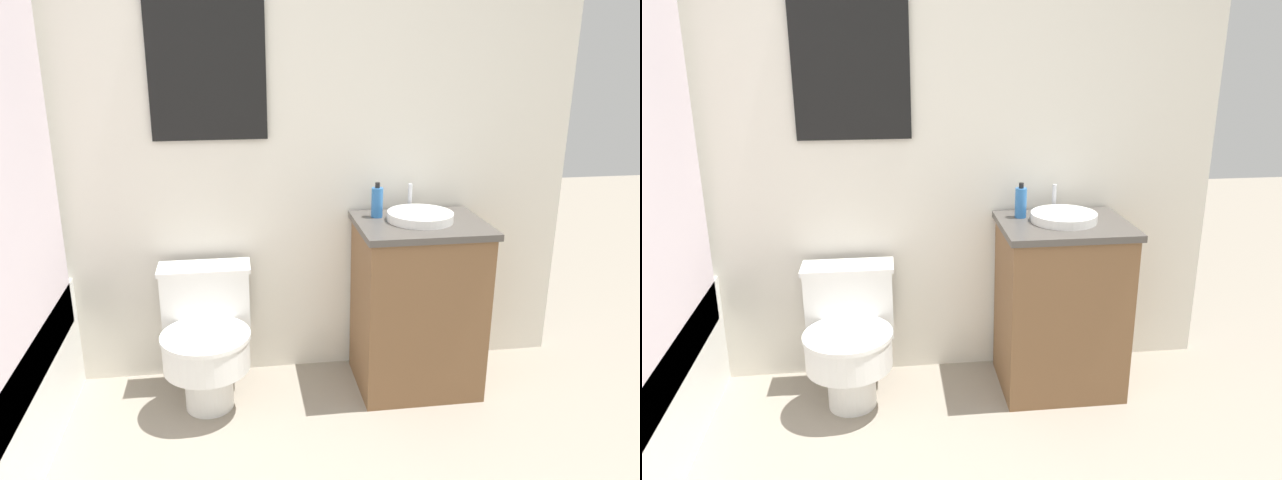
% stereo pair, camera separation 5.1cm
% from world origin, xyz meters
% --- Properties ---
extents(wall_back, '(3.50, 0.07, 2.50)m').
position_xyz_m(wall_back, '(0.00, 2.07, 1.26)').
color(wall_back, silver).
rests_on(wall_back, ground_plane).
extents(toilet, '(0.42, 0.51, 0.62)m').
position_xyz_m(toilet, '(-0.02, 1.79, 0.33)').
color(toilet, white).
rests_on(toilet, ground_plane).
extents(vanity, '(0.58, 0.47, 0.82)m').
position_xyz_m(vanity, '(0.96, 1.80, 0.41)').
color(vanity, brown).
rests_on(vanity, ground_plane).
extents(sink, '(0.30, 0.33, 0.13)m').
position_xyz_m(sink, '(0.96, 1.82, 0.84)').
color(sink, white).
rests_on(sink, vanity).
extents(soap_bottle, '(0.05, 0.05, 0.16)m').
position_xyz_m(soap_bottle, '(0.78, 1.91, 0.89)').
color(soap_bottle, '#2D6BB2').
rests_on(soap_bottle, vanity).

